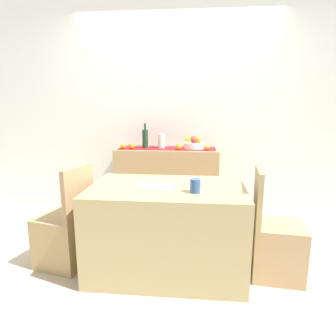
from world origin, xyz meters
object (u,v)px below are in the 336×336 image
object	(u,v)px
ceramic_vase	(161,141)
dining_table	(167,229)
sideboard_console	(167,182)
chair_near_window	(66,236)
fruit_bowl	(194,145)
open_book	(154,186)
coffee_cup	(195,186)
wine_bottle	(145,139)
chair_by_corner	(276,245)

from	to	relation	value
ceramic_vase	dining_table	world-z (taller)	ceramic_vase
sideboard_console	chair_near_window	world-z (taller)	chair_near_window
fruit_bowl	open_book	xyz separation A→B (m)	(-0.29, -1.34, -0.15)
coffee_cup	chair_near_window	size ratio (longest dim) A/B	0.12
sideboard_console	fruit_bowl	xyz separation A→B (m)	(0.33, 0.00, 0.47)
wine_bottle	coffee_cup	world-z (taller)	wine_bottle
fruit_bowl	chair_by_corner	xyz separation A→B (m)	(0.71, -1.30, -0.64)
fruit_bowl	chair_by_corner	world-z (taller)	fruit_bowl
dining_table	wine_bottle	bearing A→B (deg)	107.39
sideboard_console	chair_by_corner	bearing A→B (deg)	-51.47
chair_near_window	ceramic_vase	bearing A→B (deg)	62.03
wine_bottle	chair_near_window	distance (m)	1.57
dining_table	chair_near_window	xyz separation A→B (m)	(-0.90, -0.00, -0.10)
wine_bottle	coffee_cup	bearing A→B (deg)	-66.24
dining_table	chair_near_window	distance (m)	0.90
wine_bottle	ceramic_vase	xyz separation A→B (m)	(0.20, -0.00, -0.03)
fruit_bowl	open_book	size ratio (longest dim) A/B	0.88
ceramic_vase	chair_near_window	world-z (taller)	ceramic_vase
coffee_cup	chair_near_window	world-z (taller)	chair_near_window
fruit_bowl	chair_by_corner	bearing A→B (deg)	-61.41
open_book	chair_by_corner	xyz separation A→B (m)	(1.00, 0.05, -0.48)
chair_near_window	chair_by_corner	xyz separation A→B (m)	(1.80, 0.01, 0.00)
sideboard_console	wine_bottle	bearing A→B (deg)	180.00
wine_bottle	chair_by_corner	world-z (taller)	wine_bottle
chair_near_window	chair_by_corner	distance (m)	1.80
open_book	coffee_cup	world-z (taller)	coffee_cup
sideboard_console	coffee_cup	distance (m)	1.54
fruit_bowl	wine_bottle	size ratio (longest dim) A/B	0.80
sideboard_console	wine_bottle	xyz separation A→B (m)	(-0.27, 0.00, 0.55)
chair_by_corner	sideboard_console	bearing A→B (deg)	128.53
open_book	chair_by_corner	size ratio (longest dim) A/B	0.31
sideboard_console	ceramic_vase	bearing A→B (deg)	180.00
sideboard_console	open_book	size ratio (longest dim) A/B	4.50
coffee_cup	chair_by_corner	bearing A→B (deg)	12.71
fruit_bowl	wine_bottle	world-z (taller)	wine_bottle
chair_by_corner	chair_near_window	bearing A→B (deg)	-179.82
wine_bottle	sideboard_console	bearing A→B (deg)	-0.00
dining_table	sideboard_console	bearing A→B (deg)	95.97
sideboard_console	coffee_cup	size ratio (longest dim) A/B	11.91
wine_bottle	fruit_bowl	bearing A→B (deg)	-0.00
sideboard_console	chair_near_window	size ratio (longest dim) A/B	1.40
fruit_bowl	chair_near_window	bearing A→B (deg)	-129.86
ceramic_vase	dining_table	distance (m)	1.44
sideboard_console	chair_by_corner	distance (m)	1.67
fruit_bowl	ceramic_vase	distance (m)	0.40
sideboard_console	ceramic_vase	size ratio (longest dim) A/B	7.03
sideboard_console	dining_table	world-z (taller)	sideboard_console
fruit_bowl	ceramic_vase	bearing A→B (deg)	180.00
fruit_bowl	sideboard_console	bearing A→B (deg)	180.00
sideboard_console	dining_table	distance (m)	1.31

